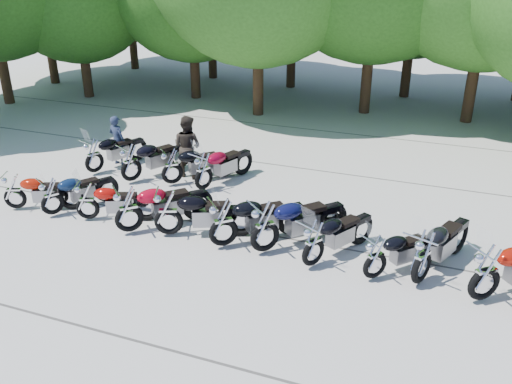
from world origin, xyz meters
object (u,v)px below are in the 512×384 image
(motorcycle_1, at_px, (51,196))
(motorcycle_9, at_px, (423,256))
(motorcycle_0, at_px, (14,190))
(motorcycle_8, at_px, (376,256))
(motorcycle_4, at_px, (168,211))
(motorcycle_14, at_px, (172,165))
(motorcycle_10, at_px, (486,272))
(motorcycle_12, at_px, (94,155))
(motorcycle_7, at_px, (314,242))
(rider_1, at_px, (187,146))
(motorcycle_5, at_px, (223,222))
(motorcycle_2, at_px, (87,200))
(motorcycle_6, at_px, (265,226))
(motorcycle_3, at_px, (128,208))
(motorcycle_15, at_px, (203,170))
(motorcycle_13, at_px, (131,162))

(motorcycle_1, height_order, motorcycle_9, motorcycle_9)
(motorcycle_0, distance_m, motorcycle_8, 9.43)
(motorcycle_4, distance_m, motorcycle_8, 4.93)
(motorcycle_14, bearing_deg, motorcycle_10, -154.76)
(motorcycle_12, bearing_deg, motorcycle_7, -178.74)
(motorcycle_9, distance_m, motorcycle_10, 1.21)
(motorcycle_8, xyz_separation_m, rider_1, (-6.26, 3.77, 0.37))
(motorcycle_5, bearing_deg, motorcycle_2, 46.41)
(motorcycle_6, bearing_deg, motorcycle_9, -139.38)
(motorcycle_6, distance_m, motorcycle_14, 4.70)
(motorcycle_2, xyz_separation_m, motorcycle_3, (1.37, -0.22, 0.11))
(motorcycle_2, distance_m, rider_1, 3.76)
(motorcycle_2, distance_m, motorcycle_14, 2.90)
(motorcycle_7, distance_m, motorcycle_15, 4.90)
(motorcycle_2, xyz_separation_m, motorcycle_15, (1.94, 2.72, 0.07))
(motorcycle_10, bearing_deg, motorcycle_7, 48.95)
(motorcycle_1, xyz_separation_m, motorcycle_14, (1.93, 2.85, 0.05))
(motorcycle_9, xyz_separation_m, rider_1, (-7.17, 3.62, 0.25))
(motorcycle_2, bearing_deg, motorcycle_12, 11.29)
(rider_1, bearing_deg, motorcycle_5, 136.52)
(motorcycle_5, relative_size, rider_1, 1.29)
(motorcycle_6, bearing_deg, motorcycle_2, 42.24)
(rider_1, bearing_deg, motorcycle_12, 27.37)
(rider_1, bearing_deg, motorcycle_6, 145.81)
(motorcycle_5, bearing_deg, motorcycle_1, 47.74)
(motorcycle_15, bearing_deg, motorcycle_5, 143.90)
(motorcycle_12, bearing_deg, motorcycle_0, 103.32)
(motorcycle_5, bearing_deg, motorcycle_14, 2.77)
(motorcycle_9, distance_m, motorcycle_13, 8.86)
(motorcycle_6, bearing_deg, rider_1, -1.82)
(motorcycle_4, relative_size, motorcycle_8, 1.18)
(motorcycle_14, bearing_deg, motorcycle_0, 87.99)
(motorcycle_2, relative_size, motorcycle_6, 0.81)
(motorcycle_9, relative_size, motorcycle_10, 0.98)
(motorcycle_6, bearing_deg, motorcycle_7, -147.39)
(motorcycle_4, bearing_deg, motorcycle_2, 67.14)
(motorcycle_2, bearing_deg, motorcycle_10, -112.90)
(rider_1, bearing_deg, motorcycle_8, 158.21)
(motorcycle_0, bearing_deg, motorcycle_4, -110.89)
(rider_1, bearing_deg, motorcycle_7, 152.05)
(motorcycle_10, bearing_deg, motorcycle_14, 30.82)
(motorcycle_7, bearing_deg, motorcycle_10, -152.30)
(motorcycle_5, xyz_separation_m, motorcycle_14, (-2.87, 2.81, -0.06))
(motorcycle_0, distance_m, motorcycle_12, 2.90)
(motorcycle_8, bearing_deg, motorcycle_2, 40.66)
(motorcycle_1, distance_m, motorcycle_12, 2.90)
(motorcycle_5, relative_size, motorcycle_6, 0.96)
(motorcycle_6, height_order, motorcycle_12, motorcycle_6)
(motorcycle_3, xyz_separation_m, motorcycle_15, (0.57, 2.94, -0.04))
(motorcycle_9, bearing_deg, motorcycle_0, 22.87)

